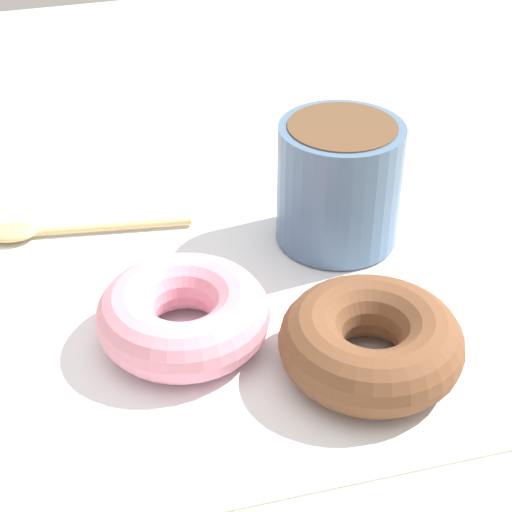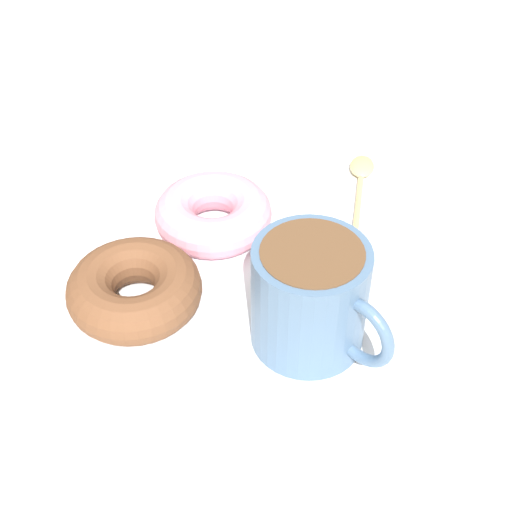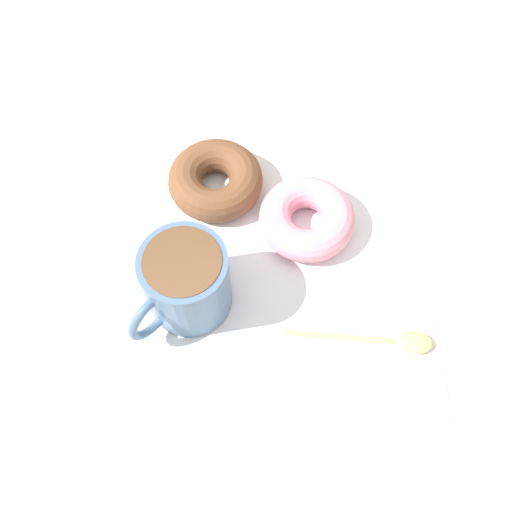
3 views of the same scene
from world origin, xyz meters
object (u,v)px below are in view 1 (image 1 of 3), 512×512
Objects in this scene: coffee_cup at (340,180)px; donut_far at (371,342)px; donut_near_cup at (183,315)px; spoon at (44,230)px.

donut_far is (3.27, 13.63, -2.63)cm from coffee_cup.
donut_near_cup is 11.26cm from donut_far.
donut_near_cup is at bearing 31.51° from coffee_cup.
spoon is at bearing -49.26° from donut_far.
coffee_cup is 14.26cm from donut_far.
coffee_cup reaches higher than donut_near_cup.
donut_far is at bearing 76.50° from coffee_cup.
coffee_cup reaches higher than donut_far.
donut_near_cup is 0.71× the size of spoon.
donut_near_cup is 15.73cm from spoon.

